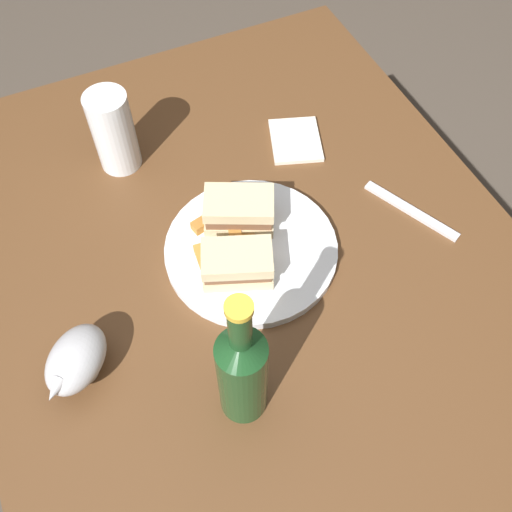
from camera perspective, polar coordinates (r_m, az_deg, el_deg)
name	(u,v)px	position (r m, az deg, el deg)	size (l,w,h in m)	color
ground_plane	(259,421)	(1.58, 0.30, -15.94)	(6.00, 6.00, 0.00)	#4C4238
dining_table	(260,368)	(1.24, 0.37, -10.99)	(1.19, 0.88, 0.73)	brown
plate	(251,249)	(0.94, -0.49, 0.65)	(0.28, 0.28, 0.02)	white
sandwich_half_left	(239,211)	(0.94, -1.67, 4.48)	(0.11, 0.13, 0.06)	beige
sandwich_half_right	(237,264)	(0.88, -1.86, -0.76)	(0.10, 0.12, 0.05)	beige
potato_wedge_front	(205,259)	(0.91, -5.06, -0.30)	(0.05, 0.02, 0.01)	#B77F33
potato_wedge_middle	(206,222)	(0.95, -4.91, 3.39)	(0.05, 0.02, 0.02)	#AD702D
potato_wedge_back	(227,219)	(0.95, -2.90, 3.62)	(0.04, 0.02, 0.02)	#B77F33
potato_wedge_left_edge	(235,234)	(0.93, -2.09, 2.19)	(0.04, 0.02, 0.02)	#AD702D
potato_wedge_right_edge	(238,232)	(0.94, -1.80, 2.38)	(0.06, 0.02, 0.01)	#AD702D
pint_glass	(115,136)	(1.05, -13.71, 11.38)	(0.07, 0.07, 0.15)	white
gravy_boat	(76,360)	(0.85, -17.30, -9.75)	(0.13, 0.13, 0.07)	#B7B7BC
cider_bottle	(242,371)	(0.73, -1.37, -11.27)	(0.06, 0.06, 0.28)	#19421E
napkin	(296,140)	(1.10, 3.91, 11.29)	(0.11, 0.09, 0.01)	silver
fork	(411,211)	(1.03, 15.00, 4.33)	(0.18, 0.02, 0.01)	silver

